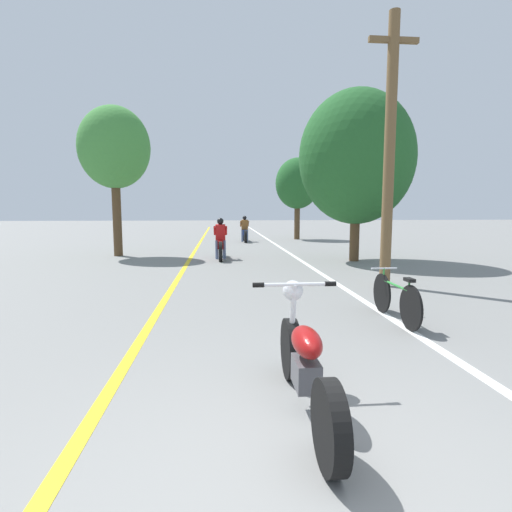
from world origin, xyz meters
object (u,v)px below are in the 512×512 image
roadside_tree_right_near (357,158)px  motorcycle_rider_far (245,232)px  utility_pole (390,149)px  motorcycle_rider_lead (221,244)px  bicycle_parked (395,298)px  roadside_tree_left (114,149)px  motorcycle_foreground (305,363)px  roadside_tree_right_far (298,184)px

roadside_tree_right_near → motorcycle_rider_far: roadside_tree_right_near is taller
utility_pole → roadside_tree_right_near: utility_pole is taller
motorcycle_rider_far → roadside_tree_right_near: bearing=-68.9°
motorcycle_rider_lead → bicycle_parked: bearing=-71.4°
roadside_tree_left → motorcycle_foreground: (4.56, -12.07, -3.52)m
roadside_tree_right_near → motorcycle_foreground: roadside_tree_right_near is taller
roadside_tree_right_near → motorcycle_rider_far: (-3.23, 8.35, -2.92)m
utility_pole → motorcycle_rider_lead: utility_pole is taller
roadside_tree_right_far → motorcycle_rider_lead: (-4.44, -8.90, -2.65)m
roadside_tree_right_near → motorcycle_rider_lead: (-4.52, 0.93, -2.90)m
roadside_tree_right_near → roadside_tree_left: bearing=165.2°
roadside_tree_right_far → motorcycle_foreground: roadside_tree_right_far is taller
utility_pole → bicycle_parked: 4.02m
motorcycle_foreground → motorcycle_rider_lead: (-0.72, 10.80, 0.11)m
utility_pole → motorcycle_rider_far: bearing=100.9°
utility_pole → roadside_tree_right_far: size_ratio=1.27×
roadside_tree_right_near → bicycle_parked: bearing=-103.9°
roadside_tree_right_near → motorcycle_rider_lead: 5.45m
roadside_tree_right_far → bicycle_parked: size_ratio=2.74×
roadside_tree_right_far → motorcycle_foreground: bearing=-100.7°
motorcycle_foreground → roadside_tree_right_near: bearing=68.9°
roadside_tree_right_near → bicycle_parked: 8.04m
motorcycle_rider_lead → bicycle_parked: 8.58m
roadside_tree_left → utility_pole: bearing=-41.1°
utility_pole → roadside_tree_right_near: 4.49m
motorcycle_rider_far → utility_pole: bearing=-79.1°
roadside_tree_right_far → motorcycle_rider_far: (-3.14, -1.47, -2.67)m
motorcycle_rider_lead → roadside_tree_right_far: bearing=63.5°
utility_pole → motorcycle_foreground: (-3.02, -5.46, -2.63)m
roadside_tree_right_near → motorcycle_rider_lead: roadside_tree_right_near is taller
utility_pole → roadside_tree_right_near: bearing=80.0°
bicycle_parked → motorcycle_foreground: bearing=-127.0°
motorcycle_foreground → motorcycle_rider_far: size_ratio=1.00×
roadside_tree_left → motorcycle_rider_lead: (3.84, -1.27, -3.41)m
roadside_tree_left → motorcycle_rider_lead: bearing=-18.4°
roadside_tree_right_near → roadside_tree_right_far: bearing=90.5°
utility_pole → roadside_tree_left: size_ratio=1.08×
utility_pole → roadside_tree_right_far: utility_pole is taller
motorcycle_rider_lead → roadside_tree_right_near: bearing=-11.6°
utility_pole → bicycle_parked: bearing=-109.8°
bicycle_parked → utility_pole: bearing=70.2°
utility_pole → motorcycle_rider_far: utility_pole is taller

